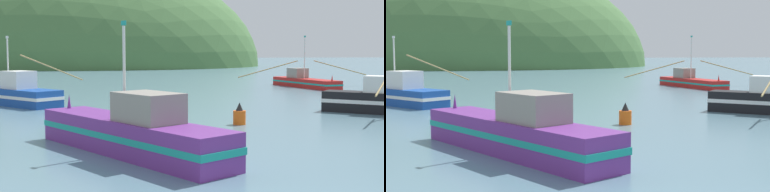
{
  "view_description": "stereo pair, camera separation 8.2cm",
  "coord_description": "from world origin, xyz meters",
  "views": [
    {
      "loc": [
        -3.94,
        -10.97,
        4.38
      ],
      "look_at": [
        0.94,
        22.09,
        1.4
      ],
      "focal_mm": 47.73,
      "sensor_mm": 36.0,
      "label": 1
    },
    {
      "loc": [
        -3.86,
        -10.98,
        4.38
      ],
      "look_at": [
        0.94,
        22.09,
        1.4
      ],
      "focal_mm": 47.73,
      "sensor_mm": 36.0,
      "label": 2
    }
  ],
  "objects": [
    {
      "name": "fishing_boat_red",
      "position": [
        18.32,
        47.48,
        0.69
      ],
      "size": [
        17.51,
        11.58,
        6.17
      ],
      "rotation": [
        0.0,
        0.0,
        4.94
      ],
      "color": "red",
      "rests_on": "ground"
    },
    {
      "name": "hill_far_right",
      "position": [
        -11.0,
        141.01,
        0.0
      ],
      "size": [
        97.72,
        78.18,
        60.03
      ],
      "primitive_type": "ellipsoid",
      "color": "#47703D",
      "rests_on": "ground"
    },
    {
      "name": "channel_buoy",
      "position": [
        3.23,
        18.34,
        0.53
      ],
      "size": [
        0.75,
        0.75,
        1.33
      ],
      "color": "#E55914",
      "rests_on": "ground"
    },
    {
      "name": "hill_far_left",
      "position": [
        -49.1,
        257.15,
        0.0
      ],
      "size": [
        141.5,
        113.2,
        98.37
      ],
      "primitive_type": "ellipsoid",
      "color": "#516B38",
      "rests_on": "ground"
    },
    {
      "name": "fishing_boat_purple",
      "position": [
        -3.37,
        10.54,
        0.92
      ],
      "size": [
        8.16,
        10.93,
        5.64
      ],
      "rotation": [
        0.0,
        0.0,
        2.15
      ],
      "color": "#6B2D84",
      "rests_on": "ground"
    },
    {
      "name": "fishing_boat_blue",
      "position": [
        -12.7,
        32.37,
        0.86
      ],
      "size": [
        11.45,
        10.72,
        5.57
      ],
      "rotation": [
        0.0,
        0.0,
        2.32
      ],
      "color": "#19479E",
      "rests_on": "ground"
    }
  ]
}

